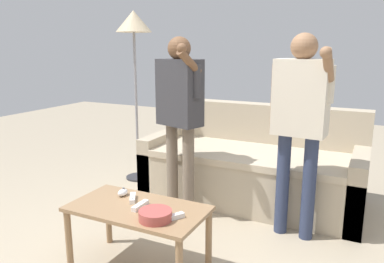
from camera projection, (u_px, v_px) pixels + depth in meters
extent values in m
cube|color=#B7A88E|center=(251.00, 178.00, 3.67)|extent=(2.04, 0.91, 0.45)
cube|color=#C6B59A|center=(250.00, 155.00, 3.55)|extent=(1.76, 0.79, 0.06)
cube|color=#B7A88E|center=(264.00, 126.00, 3.89)|extent=(2.04, 0.18, 0.45)
cube|color=#B7A88E|center=(166.00, 158.00, 4.06)|extent=(0.14, 0.91, 0.59)
cube|color=#B7A88E|center=(358.00, 186.00, 3.24)|extent=(0.14, 0.91, 0.59)
cube|color=#997551|center=(138.00, 209.00, 2.45)|extent=(0.90, 0.48, 0.03)
cylinder|color=#997551|center=(69.00, 241.00, 2.50)|extent=(0.04, 0.04, 0.43)
cylinder|color=#997551|center=(108.00, 216.00, 2.86)|extent=(0.04, 0.04, 0.43)
cylinder|color=#997551|center=(209.00, 240.00, 2.50)|extent=(0.04, 0.04, 0.43)
cylinder|color=#B24C47|center=(155.00, 215.00, 2.26)|extent=(0.20, 0.20, 0.06)
ellipsoid|color=white|center=(123.00, 192.00, 2.62)|extent=(0.06, 0.09, 0.05)
cylinder|color=#4C4C51|center=(124.00, 188.00, 2.63)|extent=(0.02, 0.02, 0.01)
cylinder|color=#2D2D33|center=(139.00, 177.00, 4.32)|extent=(0.28, 0.28, 0.02)
cylinder|color=gray|center=(136.00, 107.00, 4.14)|extent=(0.03, 0.03, 1.60)
cone|color=#C1AD89|center=(134.00, 21.00, 3.94)|extent=(0.38, 0.38, 0.22)
cylinder|color=#756656|center=(172.00, 168.00, 3.40)|extent=(0.10, 0.10, 0.81)
cylinder|color=#756656|center=(188.00, 173.00, 3.26)|extent=(0.10, 0.10, 0.81)
cube|color=#38383D|center=(180.00, 93.00, 3.18)|extent=(0.43, 0.31, 0.56)
sphere|color=brown|center=(179.00, 48.00, 3.10)|extent=(0.19, 0.19, 0.19)
cylinder|color=brown|center=(164.00, 94.00, 3.31)|extent=(0.07, 0.07, 0.53)
cylinder|color=#38383D|center=(196.00, 81.00, 3.03)|extent=(0.07, 0.07, 0.26)
cylinder|color=brown|center=(189.00, 62.00, 2.93)|extent=(0.13, 0.25, 0.21)
sphere|color=brown|center=(182.00, 48.00, 2.85)|extent=(0.08, 0.08, 0.08)
cylinder|color=#2D3856|center=(283.00, 184.00, 2.98)|extent=(0.10, 0.10, 0.82)
cylinder|color=#2D3856|center=(309.00, 188.00, 2.88)|extent=(0.10, 0.10, 0.82)
cube|color=beige|center=(301.00, 98.00, 2.78)|extent=(0.40, 0.24, 0.56)
sphere|color=#936B4C|center=(304.00, 46.00, 2.70)|extent=(0.19, 0.19, 0.19)
cylinder|color=#936B4C|center=(275.00, 99.00, 2.88)|extent=(0.07, 0.07, 0.53)
cylinder|color=beige|center=(330.00, 84.00, 2.66)|extent=(0.07, 0.07, 0.27)
cylinder|color=#936B4C|center=(328.00, 65.00, 2.54)|extent=(0.08, 0.22, 0.25)
sphere|color=#936B4C|center=(326.00, 52.00, 2.44)|extent=(0.08, 0.08, 0.08)
cube|color=white|center=(140.00, 206.00, 2.43)|extent=(0.04, 0.15, 0.03)
cylinder|color=silver|center=(143.00, 202.00, 2.45)|extent=(0.01, 0.01, 0.00)
cube|color=silver|center=(136.00, 206.00, 2.39)|extent=(0.02, 0.02, 0.00)
cube|color=white|center=(172.00, 217.00, 2.26)|extent=(0.12, 0.16, 0.03)
cylinder|color=silver|center=(176.00, 214.00, 2.27)|extent=(0.01, 0.01, 0.00)
cube|color=silver|center=(164.00, 217.00, 2.23)|extent=(0.02, 0.02, 0.00)
cube|color=white|center=(133.00, 198.00, 2.55)|extent=(0.11, 0.14, 0.03)
cylinder|color=silver|center=(133.00, 194.00, 2.57)|extent=(0.01, 0.01, 0.00)
cube|color=silver|center=(132.00, 198.00, 2.51)|extent=(0.02, 0.02, 0.00)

